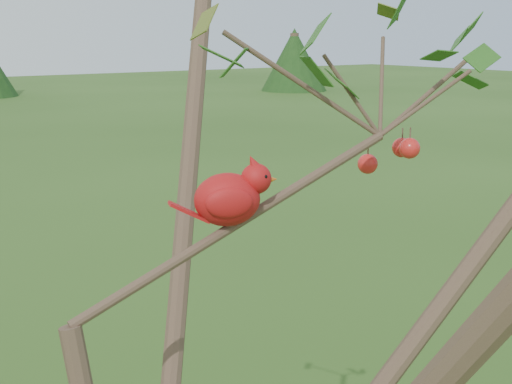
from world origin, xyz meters
The scene contains 2 objects.
crabapple_tree centered at (0.03, -0.02, 2.12)m, with size 2.35×2.05×2.95m.
cardinal centered at (0.23, 0.07, 2.12)m, with size 0.18×0.12×0.13m.
Camera 1 is at (-0.41, -0.89, 2.39)m, focal length 50.00 mm.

